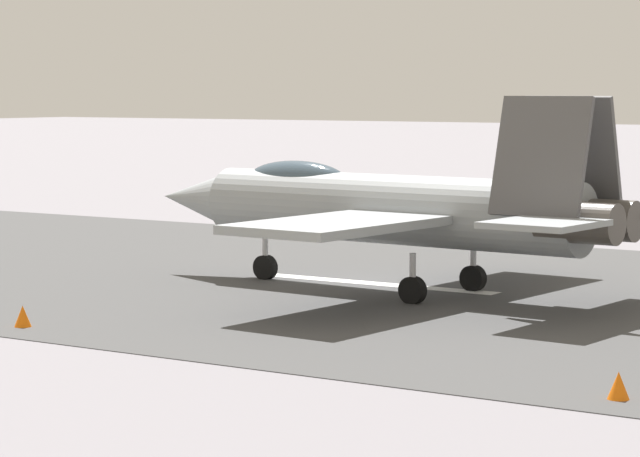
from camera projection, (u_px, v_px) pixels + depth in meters
ground_plane at (377, 284)px, 43.99m from camera, size 400.00×400.00×0.00m
runway_strip at (377, 284)px, 43.98m from camera, size 240.00×26.00×0.02m
fighter_jet at (389, 207)px, 42.10m from camera, size 16.59×14.16×5.68m
marker_cone_near at (619, 386)px, 27.52m from camera, size 0.44×0.44×0.55m
marker_cone_mid at (23, 317)px, 35.96m from camera, size 0.44×0.44×0.55m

